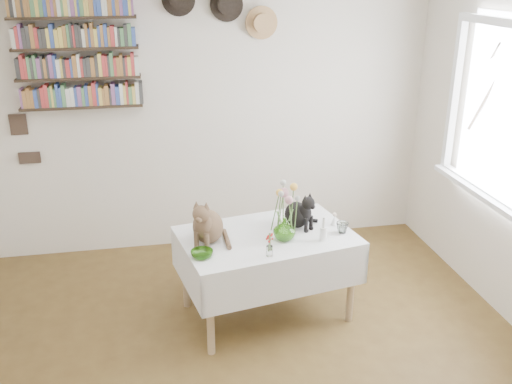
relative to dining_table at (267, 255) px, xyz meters
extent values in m
cube|color=beige|center=(-0.23, 1.36, 0.75)|extent=(4.04, 0.04, 2.54)
cube|color=white|center=(1.74, -0.11, 1.00)|extent=(0.01, 1.40, 1.20)
cube|color=white|center=(1.74, -0.11, 0.37)|extent=(0.06, 1.52, 0.06)
cube|color=white|center=(1.74, 0.62, 1.00)|extent=(0.06, 0.06, 1.20)
cube|color=white|center=(1.71, -0.11, 0.37)|extent=(0.12, 1.50, 0.04)
cube|color=white|center=(0.00, 0.00, 0.14)|extent=(1.37, 1.02, 0.05)
cylinder|color=tan|center=(-0.47, -0.42, -0.20)|extent=(0.05, 0.05, 0.61)
cylinder|color=tan|center=(0.59, -0.21, -0.20)|extent=(0.05, 0.05, 0.61)
cylinder|color=tan|center=(-0.59, 0.21, -0.20)|extent=(0.05, 0.05, 0.61)
cylinder|color=tan|center=(0.47, 0.42, -0.20)|extent=(0.05, 0.05, 0.61)
imported|color=#73C93B|center=(0.11, -0.10, 0.25)|extent=(0.17, 0.17, 0.17)
imported|color=#73C93B|center=(-0.50, -0.26, 0.19)|extent=(0.15, 0.15, 0.05)
imported|color=white|center=(0.55, -0.07, 0.21)|extent=(0.12, 0.12, 0.08)
cylinder|color=white|center=(0.38, -0.17, 0.21)|extent=(0.05, 0.05, 0.10)
cylinder|color=white|center=(0.38, -0.17, 0.31)|extent=(0.02, 0.02, 0.08)
cylinder|color=white|center=(-0.05, -0.32, 0.20)|extent=(0.05, 0.05, 0.07)
cone|color=white|center=(0.54, 0.08, 0.20)|extent=(0.05, 0.05, 0.07)
sphere|color=beige|center=(0.54, 0.08, 0.25)|extent=(0.03, 0.03, 0.03)
cylinder|color=#4C7233|center=(0.08, -0.09, 0.36)|extent=(0.01, 0.01, 0.30)
sphere|color=#C2828F|center=(0.08, -0.09, 0.51)|extent=(0.07, 0.07, 0.07)
cylinder|color=#4C7233|center=(0.15, -0.12, 0.34)|extent=(0.01, 0.01, 0.26)
sphere|color=#C2828F|center=(0.15, -0.12, 0.47)|extent=(0.06, 0.06, 0.06)
cylinder|color=#4C7233|center=(0.17, -0.07, 0.38)|extent=(0.01, 0.01, 0.34)
sphere|color=gold|center=(0.17, -0.07, 0.55)|extent=(0.06, 0.06, 0.06)
cylinder|color=#4C7233|center=(0.05, -0.06, 0.37)|extent=(0.01, 0.01, 0.31)
sphere|color=gold|center=(0.05, -0.06, 0.52)|extent=(0.05, 0.05, 0.05)
cylinder|color=#4C7233|center=(0.11, -0.05, 0.40)|extent=(0.01, 0.01, 0.37)
sphere|color=#999E93|center=(0.11, -0.05, 0.58)|extent=(0.04, 0.04, 0.04)
cylinder|color=#4C7233|center=(0.06, -0.13, 0.38)|extent=(0.01, 0.01, 0.33)
sphere|color=#999E93|center=(0.06, -0.13, 0.54)|extent=(0.04, 0.04, 0.04)
cylinder|color=#4C7233|center=(0.18, -0.14, 0.36)|extent=(0.01, 0.01, 0.29)
sphere|color=#999E93|center=(0.18, -0.14, 0.50)|extent=(0.04, 0.04, 0.04)
cube|color=black|center=(-1.33, 1.25, 0.90)|extent=(1.00, 0.16, 0.02)
cube|color=black|center=(-1.33, 1.25, 1.14)|extent=(1.00, 0.16, 0.02)
cube|color=black|center=(-1.33, 1.25, 1.38)|extent=(1.00, 0.16, 0.02)
cube|color=black|center=(-1.33, 1.25, 1.62)|extent=(1.00, 0.16, 0.02)
cylinder|color=black|center=(-0.08, 1.30, 1.70)|extent=(0.28, 0.02, 0.28)
cylinder|color=black|center=(-0.08, 1.26, 1.70)|extent=(0.16, 0.08, 0.16)
cylinder|color=#AA804A|center=(0.22, 1.30, 1.55)|extent=(0.28, 0.02, 0.28)
cylinder|color=#AA804A|center=(0.22, 1.26, 1.55)|extent=(0.16, 0.08, 0.16)
cube|color=#38281E|center=(-1.88, 1.32, 0.75)|extent=(0.14, 0.02, 0.18)
cube|color=#38281E|center=(-1.83, 1.32, 0.45)|extent=(0.18, 0.02, 0.10)
camera|label=1|loc=(-0.79, -3.68, 1.98)|focal=40.00mm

